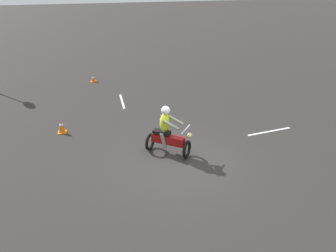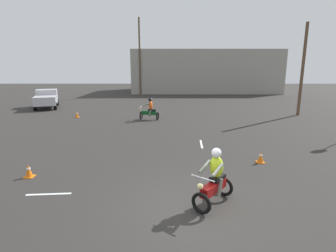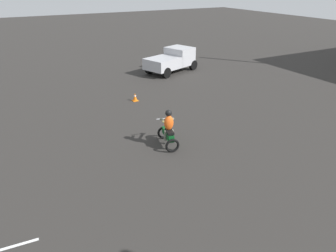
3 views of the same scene
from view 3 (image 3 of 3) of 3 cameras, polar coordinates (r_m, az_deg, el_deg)
name	(u,v)px [view 3 (image 3 of 3)]	position (r m, az deg, el deg)	size (l,w,h in m)	color
motorcycle_rider_background	(168,130)	(13.75, 0.04, -0.72)	(1.56, 0.92, 1.66)	black
pickup_truck	(172,60)	(25.23, 0.69, 11.47)	(3.18, 4.53, 1.73)	black
traffic_cone_mid_left	(135,97)	(19.23, -5.77, 5.01)	(0.32, 0.32, 0.46)	orange
lane_stripe_n	(9,248)	(10.23, -25.98, -18.49)	(0.10, 1.51, 0.01)	silver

